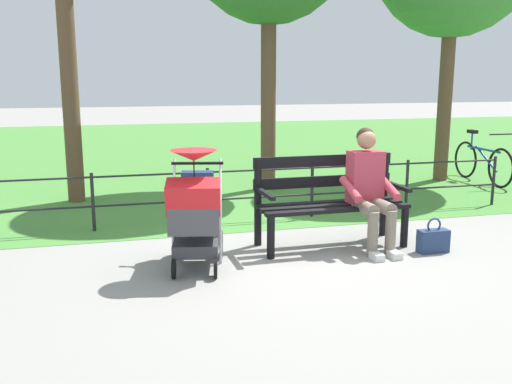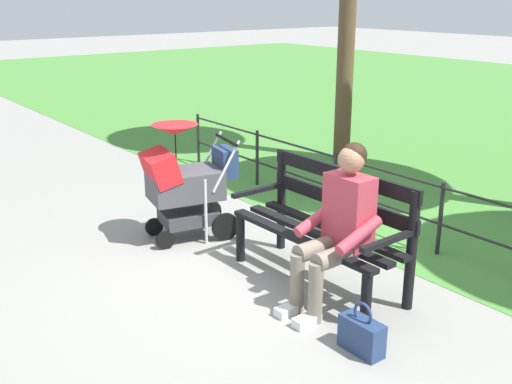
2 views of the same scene
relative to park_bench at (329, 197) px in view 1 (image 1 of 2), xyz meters
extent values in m
plane|color=gray|center=(0.43, 0.12, -0.53)|extent=(60.00, 60.00, 0.00)
cube|color=#478438|center=(0.43, -8.68, -0.52)|extent=(40.00, 16.00, 0.01)
cube|color=black|center=(0.00, -0.06, -0.08)|extent=(1.60, 0.12, 0.04)
cube|color=black|center=(0.00, 0.12, -0.08)|extent=(1.60, 0.12, 0.04)
cube|color=black|center=(0.00, 0.30, -0.08)|extent=(1.60, 0.12, 0.04)
cube|color=black|center=(0.00, -0.16, 0.14)|extent=(1.60, 0.05, 0.12)
cube|color=black|center=(0.00, -0.16, 0.37)|extent=(1.60, 0.05, 0.12)
cylinder|color=black|center=(-0.75, 0.31, -0.30)|extent=(0.08, 0.08, 0.45)
cylinder|color=black|center=(-0.75, -0.17, -0.05)|extent=(0.08, 0.08, 0.95)
cube|color=black|center=(-0.75, 0.11, 0.10)|extent=(0.06, 0.56, 0.04)
cylinder|color=black|center=(0.75, 0.32, -0.30)|extent=(0.08, 0.08, 0.45)
cylinder|color=black|center=(0.75, -0.16, -0.05)|extent=(0.08, 0.08, 0.95)
cube|color=black|center=(0.75, 0.12, 0.10)|extent=(0.06, 0.56, 0.04)
cylinder|color=slate|center=(-0.47, 0.33, -0.06)|extent=(0.14, 0.40, 0.14)
cylinder|color=slate|center=(-0.27, 0.34, -0.06)|extent=(0.14, 0.40, 0.14)
cylinder|color=slate|center=(-0.47, 0.53, -0.29)|extent=(0.11, 0.11, 0.47)
cylinder|color=slate|center=(-0.27, 0.54, -0.29)|extent=(0.11, 0.11, 0.47)
cube|color=silver|center=(-0.47, 0.61, -0.49)|extent=(0.10, 0.22, 0.07)
cube|color=silver|center=(-0.27, 0.62, -0.49)|extent=(0.10, 0.22, 0.07)
cube|color=#B23847|center=(-0.36, 0.12, 0.22)|extent=(0.36, 0.22, 0.56)
cylinder|color=#B23847|center=(-0.58, 0.23, 0.12)|extent=(0.09, 0.43, 0.23)
cylinder|color=#B23847|center=(-0.14, 0.24, 0.12)|extent=(0.09, 0.43, 0.23)
sphere|color=#A37556|center=(-0.36, 0.12, 0.62)|extent=(0.20, 0.20, 0.20)
sphere|color=black|center=(-0.36, 0.09, 0.65)|extent=(0.19, 0.19, 0.19)
cylinder|color=black|center=(1.22, 0.16, -0.39)|extent=(0.09, 0.28, 0.28)
cylinder|color=black|center=(1.67, 0.06, -0.39)|extent=(0.09, 0.28, 0.28)
cylinder|color=black|center=(1.39, 0.74, -0.44)|extent=(0.07, 0.18, 0.18)
cylinder|color=black|center=(1.76, 0.65, -0.44)|extent=(0.07, 0.18, 0.18)
cube|color=#38383D|center=(1.51, 0.40, -0.31)|extent=(0.52, 0.60, 0.12)
cylinder|color=silver|center=(1.27, 0.35, -0.20)|extent=(0.03, 0.03, 0.65)
cylinder|color=silver|center=(1.71, 0.25, -0.20)|extent=(0.03, 0.03, 0.65)
cube|color=#47474C|center=(1.52, 0.42, 0.02)|extent=(0.60, 0.76, 0.28)
cube|color=red|center=(1.57, 0.66, 0.22)|extent=(0.53, 0.40, 0.33)
cylinder|color=black|center=(1.42, -0.01, 0.42)|extent=(0.51, 0.14, 0.03)
cylinder|color=silver|center=(1.22, 0.14, 0.22)|extent=(0.09, 0.30, 0.49)
cylinder|color=silver|center=(1.67, 0.04, 0.22)|extent=(0.09, 0.30, 0.49)
cone|color=red|center=(1.53, 0.50, 0.57)|extent=(0.52, 0.52, 0.10)
cylinder|color=black|center=(1.53, 0.50, 0.39)|extent=(0.01, 0.01, 0.30)
cube|color=navy|center=(1.43, 0.01, 0.20)|extent=(0.35, 0.23, 0.28)
cube|color=navy|center=(-0.95, 0.56, -0.41)|extent=(0.32, 0.14, 0.24)
torus|color=navy|center=(-0.95, 0.56, -0.24)|extent=(0.16, 0.02, 0.16)
cylinder|color=black|center=(-3.00, -1.21, -0.18)|extent=(0.04, 0.04, 0.70)
cylinder|color=black|center=(-1.63, -1.21, -0.18)|extent=(0.04, 0.04, 0.70)
cylinder|color=black|center=(-0.26, -1.21, -0.18)|extent=(0.04, 0.04, 0.70)
cylinder|color=black|center=(1.11, -1.21, -0.18)|extent=(0.04, 0.04, 0.70)
cylinder|color=black|center=(2.48, -1.21, -0.18)|extent=(0.04, 0.04, 0.70)
cylinder|color=black|center=(0.43, -1.21, 0.12)|extent=(6.85, 0.02, 0.02)
cylinder|color=black|center=(0.43, -1.21, -0.23)|extent=(6.85, 0.02, 0.02)
cylinder|color=brown|center=(-3.41, -3.16, 0.89)|extent=(0.24, 0.24, 2.83)
cylinder|color=brown|center=(2.75, -2.98, 1.36)|extent=(0.24, 0.24, 3.78)
cylinder|color=brown|center=(-0.23, -3.17, 0.95)|extent=(0.24, 0.24, 2.96)
torus|color=black|center=(-3.94, -2.26, -0.20)|extent=(0.06, 0.66, 0.66)
torus|color=black|center=(-3.97, -3.26, -0.20)|extent=(0.06, 0.66, 0.66)
cylinder|color=#1E4C8C|center=(-3.96, -2.76, 0.05)|extent=(0.07, 0.90, 0.04)
cylinder|color=#1E4C8C|center=(-3.95, -2.66, -0.10)|extent=(0.06, 0.63, 0.38)
cylinder|color=#1E4C8C|center=(-3.97, -3.11, 0.15)|extent=(0.03, 0.03, 0.30)
cube|color=black|center=(-3.97, -3.11, 0.32)|extent=(0.11, 0.20, 0.06)
cylinder|color=black|center=(-3.94, -2.31, 0.35)|extent=(0.44, 0.04, 0.02)
camera|label=1|loc=(2.30, 5.59, 1.28)|focal=39.91mm
camera|label=2|loc=(-3.36, 3.31, 1.78)|focal=42.77mm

